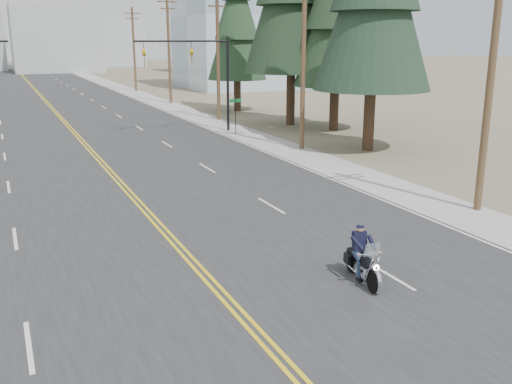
% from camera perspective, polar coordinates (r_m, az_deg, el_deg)
% --- Properties ---
extents(road, '(20.00, 200.00, 0.01)m').
position_cam_1_polar(road, '(79.19, -20.84, 9.10)').
color(road, '#303033').
rests_on(road, ground).
extents(sidewalk_right, '(3.00, 200.00, 0.01)m').
position_cam_1_polar(sidewalk_right, '(80.74, -12.59, 9.80)').
color(sidewalk_right, '#A5A5A0').
rests_on(sidewalk_right, ground).
extents(traffic_mast_right, '(7.10, 0.26, 7.00)m').
position_cam_1_polar(traffic_mast_right, '(43.13, -5.43, 12.45)').
color(traffic_mast_right, black).
rests_on(traffic_mast_right, ground).
extents(street_sign, '(0.90, 0.06, 2.62)m').
position_cam_1_polar(street_sign, '(42.15, -2.06, 8.18)').
color(street_sign, black).
rests_on(street_sign, ground).
extents(utility_pole_a, '(2.20, 0.30, 11.00)m').
position_cam_1_polar(utility_pole_a, '(24.29, 22.51, 11.38)').
color(utility_pole_a, brown).
rests_on(utility_pole_a, ground).
extents(utility_pole_b, '(2.20, 0.30, 11.50)m').
position_cam_1_polar(utility_pole_b, '(36.28, 4.78, 13.66)').
color(utility_pole_b, brown).
rests_on(utility_pole_b, ground).
extents(utility_pole_c, '(2.20, 0.30, 11.00)m').
position_cam_1_polar(utility_pole_c, '(49.94, -3.84, 13.73)').
color(utility_pole_c, brown).
rests_on(utility_pole_c, ground).
extents(utility_pole_d, '(2.20, 0.30, 11.50)m').
position_cam_1_polar(utility_pole_d, '(64.19, -8.71, 14.09)').
color(utility_pole_d, brown).
rests_on(utility_pole_d, ground).
extents(utility_pole_e, '(2.20, 0.30, 11.00)m').
position_cam_1_polar(utility_pole_e, '(80.68, -12.11, 13.90)').
color(utility_pole_e, brown).
rests_on(utility_pole_e, ground).
extents(glass_building, '(24.00, 16.00, 20.00)m').
position_cam_1_polar(glass_building, '(87.08, 0.92, 17.09)').
color(glass_building, '#9EB5CC').
rests_on(glass_building, ground).
extents(haze_bldg_b, '(18.00, 14.00, 14.00)m').
position_cam_1_polar(haze_bldg_b, '(134.37, -19.37, 14.25)').
color(haze_bldg_b, '#ADB2B7').
rests_on(haze_bldg_b, ground).
extents(haze_bldg_c, '(16.00, 12.00, 18.00)m').
position_cam_1_polar(haze_bldg_c, '(127.02, -3.68, 15.94)').
color(haze_bldg_c, '#B7BCC6').
rests_on(haze_bldg_c, ground).
extents(haze_bldg_e, '(14.00, 14.00, 12.00)m').
position_cam_1_polar(haze_bldg_e, '(161.56, -14.04, 14.26)').
color(haze_bldg_e, '#B7BCC6').
rests_on(haze_bldg_e, ground).
extents(motorcyclist, '(1.28, 2.25, 1.66)m').
position_cam_1_polar(motorcyclist, '(16.68, 10.67, -6.21)').
color(motorcyclist, black).
rests_on(motorcyclist, ground).
extents(conifer_far, '(5.71, 5.71, 15.29)m').
position_cam_1_polar(conifer_far, '(56.59, -1.94, 16.98)').
color(conifer_far, '#382619').
rests_on(conifer_far, ground).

